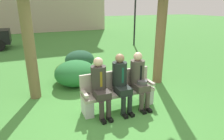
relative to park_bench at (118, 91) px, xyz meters
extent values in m
plane|color=#448A3A|center=(-0.19, -0.21, -0.42)|extent=(80.00, 80.00, 0.00)
cube|color=#B7AD9E|center=(0.00, -0.06, 0.00)|extent=(1.77, 0.44, 0.07)
cube|color=#B7AD9E|center=(0.00, 0.13, 0.26)|extent=(1.77, 0.06, 0.45)
cube|color=#B7AD9E|center=(-0.84, -0.06, 0.13)|extent=(0.08, 0.44, 0.06)
cube|color=#B7AD9E|center=(0.84, -0.06, 0.13)|extent=(0.08, 0.44, 0.06)
cube|color=silver|center=(-0.78, -0.06, -0.23)|extent=(0.20, 0.37, 0.38)
cube|color=silver|center=(0.78, -0.06, -0.23)|extent=(0.20, 0.37, 0.38)
cube|color=#38332D|center=(-0.50, -0.23, 0.11)|extent=(0.32, 0.38, 0.16)
cylinder|color=#38332D|center=(-0.58, -0.42, -0.19)|extent=(0.11, 0.11, 0.45)
cylinder|color=#38332D|center=(-0.42, -0.42, -0.19)|extent=(0.11, 0.11, 0.45)
cube|color=black|center=(-0.58, -0.48, -0.38)|extent=(0.09, 0.22, 0.07)
cube|color=black|center=(-0.42, -0.48, -0.38)|extent=(0.09, 0.22, 0.07)
cylinder|color=#38332D|center=(-0.50, -0.04, 0.43)|extent=(0.34, 0.34, 0.54)
cube|color=olive|center=(-0.50, -0.20, 0.45)|extent=(0.05, 0.01, 0.34)
sphere|color=beige|center=(-0.50, -0.04, 0.80)|extent=(0.21, 0.21, 0.21)
cube|color=#1E2823|center=(0.02, -0.23, 0.11)|extent=(0.32, 0.38, 0.16)
cylinder|color=#1E2823|center=(-0.06, -0.42, -0.19)|extent=(0.11, 0.11, 0.45)
cylinder|color=#1E2823|center=(0.10, -0.42, -0.19)|extent=(0.11, 0.11, 0.45)
cube|color=black|center=(-0.06, -0.48, -0.38)|extent=(0.09, 0.22, 0.07)
cube|color=black|center=(0.10, -0.48, -0.38)|extent=(0.09, 0.22, 0.07)
cylinder|color=#1E2823|center=(0.02, -0.04, 0.45)|extent=(0.34, 0.34, 0.57)
cube|color=#144C3D|center=(0.02, -0.20, 0.47)|extent=(0.05, 0.01, 0.36)
sphere|color=#9E7556|center=(0.02, -0.04, 0.83)|extent=(0.21, 0.21, 0.21)
cube|color=#4C473D|center=(0.50, -0.23, 0.11)|extent=(0.32, 0.38, 0.16)
cylinder|color=#4C473D|center=(0.42, -0.42, -0.19)|extent=(0.11, 0.11, 0.45)
cylinder|color=#4C473D|center=(0.58, -0.42, -0.19)|extent=(0.11, 0.11, 0.45)
cube|color=black|center=(0.42, -0.48, -0.38)|extent=(0.09, 0.22, 0.07)
cube|color=black|center=(0.58, -0.48, -0.38)|extent=(0.09, 0.22, 0.07)
cylinder|color=#4C473D|center=(0.50, -0.04, 0.44)|extent=(0.34, 0.34, 0.56)
cube|color=black|center=(0.50, -0.20, 0.46)|extent=(0.05, 0.01, 0.36)
sphere|color=beige|center=(0.50, -0.04, 0.82)|extent=(0.21, 0.21, 0.21)
cylinder|color=#4F4F4F|center=(0.51, -0.24, 0.24)|extent=(0.24, 0.24, 0.09)
cylinder|color=brown|center=(-1.81, 1.38, 1.68)|extent=(0.28, 0.28, 4.20)
cylinder|color=brown|center=(1.90, 1.00, 1.83)|extent=(0.30, 0.30, 4.49)
ellipsoid|color=#235236|center=(-0.03, 3.43, -0.06)|extent=(1.14, 1.04, 0.71)
ellipsoid|color=#366625|center=(-0.66, 2.16, -0.09)|extent=(1.05, 0.96, 0.66)
ellipsoid|color=#297437|center=(-0.60, 1.76, -0.02)|extent=(1.27, 1.16, 0.79)
cylinder|color=black|center=(-3.26, 9.63, -0.10)|extent=(0.64, 0.14, 0.64)
cylinder|color=black|center=(4.30, 6.68, 1.23)|extent=(0.10, 0.10, 3.29)
camera|label=1|loc=(-1.86, -3.87, 1.96)|focal=31.33mm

